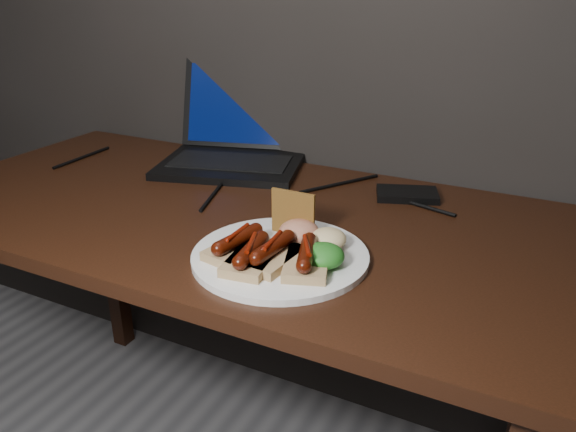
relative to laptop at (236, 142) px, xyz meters
The scene contains 13 objects.
desk 0.34m from the laptop, 64.06° to the right, with size 1.40×0.70×0.75m.
laptop is the anchor object (origin of this frame).
hard_drive 0.48m from the laptop, ahead, with size 0.13×0.08×0.02m, color black.
desk_cables 0.18m from the laptop, 51.46° to the right, with size 0.98×0.38×0.01m.
plate 0.57m from the laptop, 50.93° to the right, with size 0.31×0.31×0.01m, color white.
bread_sausage_left 0.56m from the laptop, 58.28° to the right, with size 0.09×0.13×0.04m.
bread_sausage_center 0.60m from the laptop, 52.77° to the right, with size 0.08×0.12×0.04m.
bread_sausage_right 0.63m from the laptop, 48.05° to the right, with size 0.10×0.13×0.04m.
bread_sausage_extra 0.60m from the laptop, 56.20° to the right, with size 0.08×0.12×0.04m.
crispbread 0.50m from the laptop, 46.50° to the right, with size 0.09×0.01×0.09m, color olive.
salad_greens 0.63m from the laptop, 45.49° to the right, with size 0.07×0.07×0.04m, color #105417.
salsa_mound 0.53m from the laptop, 46.33° to the right, with size 0.07×0.07×0.04m, color #A71410.
coleslaw_mound 0.57m from the laptop, 42.21° to the right, with size 0.06×0.06×0.04m, color beige.
Camera 1 is at (0.62, 0.46, 1.21)m, focal length 35.00 mm.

